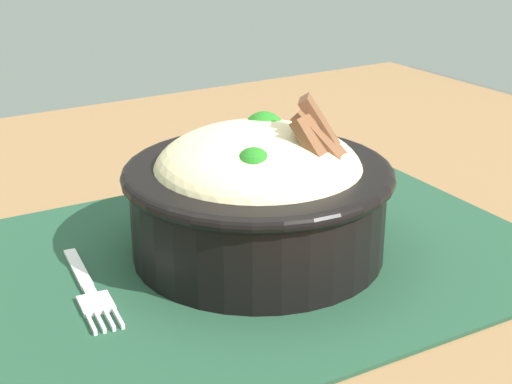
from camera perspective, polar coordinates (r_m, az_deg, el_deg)
table at (r=0.61m, az=-2.89°, el=-10.90°), size 1.21×1.00×0.75m
placemat at (r=0.59m, az=-1.13°, el=-5.23°), size 0.48×0.35×0.00m
bowl at (r=0.58m, az=0.03°, el=0.09°), size 0.21×0.21×0.13m
fork at (r=0.55m, az=-12.39°, el=-7.26°), size 0.03×0.13×0.00m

